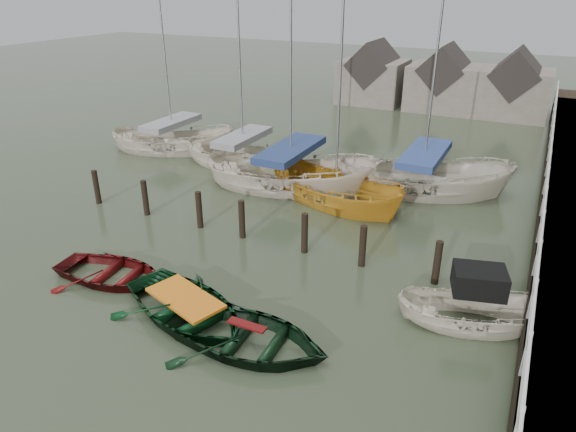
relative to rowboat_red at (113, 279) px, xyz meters
The scene contains 12 objects.
ground 3.47m from the rowboat_red, 19.43° to the left, with size 120.00×120.00×0.00m, color #2F3924.
mooring_pilings 4.71m from the rowboat_red, 62.58° to the left, with size 13.72×0.22×1.80m.
far_sheds 27.52m from the rowboat_red, 81.41° to the left, with size 14.00×4.08×4.39m.
rowboat_red is the anchor object (origin of this frame).
rowboat_green 3.23m from the rowboat_red, 10.23° to the right, with size 3.04×4.26×0.88m, color black.
rowboat_dkgreen 5.34m from the rowboat_red, ahead, with size 3.00×4.20×0.87m, color black.
motorboat 10.38m from the rowboat_red, 14.02° to the left, with size 4.15×2.43×2.34m.
sailboat_a 10.68m from the rowboat_red, 99.30° to the left, with size 6.64×2.89×11.08m.
sailboat_b 9.25m from the rowboat_red, 80.68° to the left, with size 8.02×4.49×11.08m.
sailboat_c 9.36m from the rowboat_red, 65.96° to the left, with size 6.92×4.42×11.36m.
sailboat_d 13.07m from the rowboat_red, 59.24° to the left, with size 7.80×4.53×12.64m.
sailboat_e 12.85m from the rowboat_red, 119.88° to the left, with size 7.00×4.62×9.64m.
Camera 1 is at (7.42, -10.68, 8.29)m, focal length 32.00 mm.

